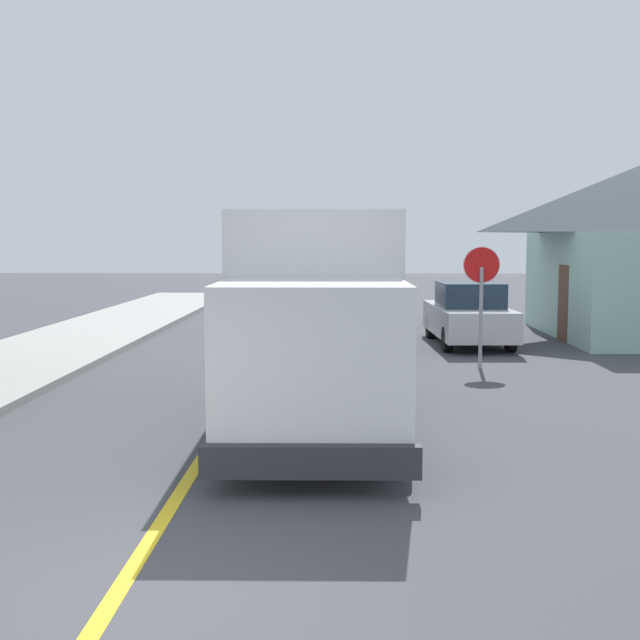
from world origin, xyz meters
name	(u,v)px	position (x,y,z in m)	size (l,w,h in m)	color
ground_plane	(112,601)	(0.00, 0.00, 0.00)	(120.00, 120.00, 0.00)	#424247
centre_line_yellow	(251,380)	(0.00, 10.00, 0.00)	(0.16, 56.00, 0.01)	gold
box_truck	(316,307)	(1.41, 6.38, 1.77)	(2.50, 7.21, 3.20)	silver
parked_car_near	(357,323)	(2.20, 13.42, 0.79)	(1.85, 4.42, 1.67)	silver
parked_car_mid	(355,301)	(2.26, 20.25, 0.79)	(2.00, 4.48, 1.67)	black
parked_van_across	(469,315)	(5.20, 15.55, 0.79)	(1.96, 4.46, 1.67)	#B7B7BC
stop_sign	(481,283)	(4.85, 11.68, 1.86)	(0.80, 0.10, 2.65)	gray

